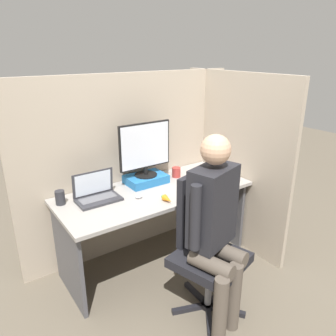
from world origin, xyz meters
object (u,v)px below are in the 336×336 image
(person, at_px, (216,219))
(office_chair, at_px, (205,242))
(laptop, at_px, (97,195))
(carrot_toy, at_px, (168,199))
(coffee_mug, at_px, (176,172))
(paper_box, at_px, (146,179))
(pen_cup, at_px, (60,198))
(monitor, at_px, (145,148))
(stapler, at_px, (211,168))

(person, bearing_deg, office_chair, 74.03)
(laptop, distance_m, office_chair, 0.91)
(laptop, height_order, carrot_toy, laptop)
(person, relative_size, coffee_mug, 14.58)
(office_chair, height_order, coffee_mug, office_chair)
(paper_box, xyz_separation_m, laptop, (-0.50, -0.08, 0.01))
(laptop, bearing_deg, pen_cup, 161.43)
(monitor, bearing_deg, office_chair, -89.33)
(laptop, xyz_separation_m, carrot_toy, (0.43, -0.36, -0.02))
(laptop, bearing_deg, carrot_toy, -39.73)
(stapler, bearing_deg, monitor, 170.90)
(person, bearing_deg, stapler, 49.45)
(paper_box, xyz_separation_m, office_chair, (0.01, -0.80, -0.23))
(stapler, xyz_separation_m, pen_cup, (-1.44, 0.12, 0.03))
(monitor, distance_m, stapler, 0.75)
(carrot_toy, height_order, pen_cup, pen_cup)
(laptop, bearing_deg, paper_box, 8.79)
(monitor, xyz_separation_m, stapler, (0.68, -0.11, -0.29))
(paper_box, height_order, stapler, paper_box)
(paper_box, bearing_deg, pen_cup, 179.15)
(carrot_toy, bearing_deg, stapler, 23.60)
(person, bearing_deg, coffee_mug, 69.39)
(paper_box, height_order, person, person)
(monitor, distance_m, person, 0.98)
(monitor, relative_size, pen_cup, 4.41)
(coffee_mug, bearing_deg, monitor, 172.87)
(laptop, distance_m, pen_cup, 0.28)
(paper_box, xyz_separation_m, person, (-0.03, -0.94, 0.03))
(stapler, bearing_deg, laptop, 178.58)
(paper_box, distance_m, laptop, 0.51)
(paper_box, height_order, coffee_mug, coffee_mug)
(carrot_toy, relative_size, office_chair, 0.12)
(stapler, xyz_separation_m, coffee_mug, (-0.37, 0.07, 0.02))
(carrot_toy, relative_size, coffee_mug, 1.27)
(paper_box, bearing_deg, coffee_mug, -6.62)
(stapler, bearing_deg, paper_box, 171.13)
(person, distance_m, pen_cup, 1.20)
(monitor, bearing_deg, paper_box, -90.00)
(carrot_toy, distance_m, office_chair, 0.43)
(stapler, bearing_deg, carrot_toy, -156.40)
(coffee_mug, bearing_deg, office_chair, -111.48)
(monitor, relative_size, carrot_toy, 4.20)
(laptop, distance_m, carrot_toy, 0.56)
(office_chair, height_order, person, person)
(office_chair, relative_size, pen_cup, 9.01)
(laptop, height_order, stapler, laptop)
(office_chair, xyz_separation_m, coffee_mug, (0.30, 0.76, 0.24))
(carrot_toy, bearing_deg, laptop, 140.27)
(paper_box, relative_size, person, 0.26)
(paper_box, bearing_deg, stapler, -8.87)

